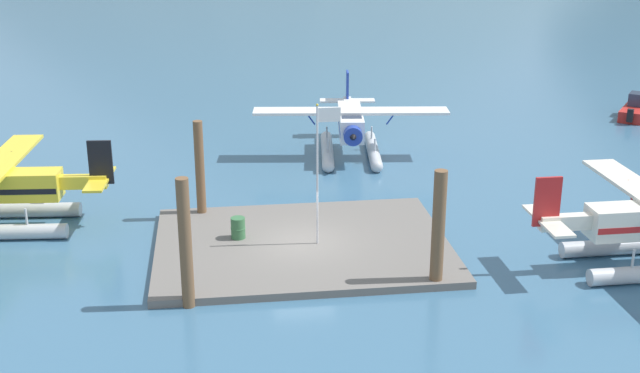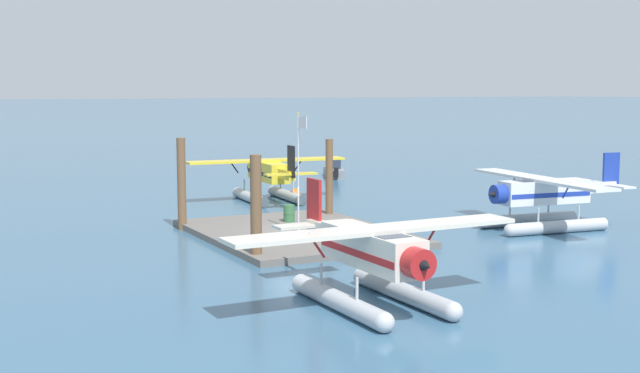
# 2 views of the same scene
# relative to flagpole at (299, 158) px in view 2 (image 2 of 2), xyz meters

# --- Properties ---
(ground_plane) EXTENTS (1200.00, 1200.00, 0.00)m
(ground_plane) POSITION_rel_flagpole_xyz_m (-0.72, 0.19, -3.89)
(ground_plane) COLOR #38607F
(dock_platform) EXTENTS (11.71, 8.87, 0.30)m
(dock_platform) POSITION_rel_flagpole_xyz_m (-0.72, 0.19, -3.74)
(dock_platform) COLOR #66605B
(dock_platform) RESTS_ON ground
(piling_near_left) EXTENTS (0.44, 0.44, 4.70)m
(piling_near_left) POSITION_rel_flagpole_xyz_m (-5.17, -4.18, -1.54)
(piling_near_left) COLOR brown
(piling_near_left) RESTS_ON ground
(piling_near_right) EXTENTS (0.48, 0.48, 4.46)m
(piling_near_right) POSITION_rel_flagpole_xyz_m (3.73, -3.81, -1.66)
(piling_near_right) COLOR brown
(piling_near_right) RESTS_ON ground
(piling_far_left) EXTENTS (0.41, 0.41, 4.44)m
(piling_far_left) POSITION_rel_flagpole_xyz_m (-4.73, 4.11, -1.67)
(piling_far_left) COLOR brown
(piling_far_left) RESTS_ON ground
(flagpole) EXTENTS (0.95, 0.10, 5.74)m
(flagpole) POSITION_rel_flagpole_xyz_m (0.00, 0.00, 0.00)
(flagpole) COLOR silver
(flagpole) RESTS_ON dock_platform
(fuel_drum) EXTENTS (0.62, 0.62, 0.88)m
(fuel_drum) POSITION_rel_flagpole_xyz_m (-3.25, 0.96, -3.15)
(fuel_drum) COLOR #33663D
(fuel_drum) RESTS_ON dock_platform
(mooring_buoy) EXTENTS (0.69, 0.69, 0.69)m
(mooring_buoy) POSITION_rel_flagpole_xyz_m (-13.24, 6.09, -3.55)
(mooring_buoy) COLOR orange
(mooring_buoy) RESTS_ON ground
(seaplane_yellow_port_fwd) EXTENTS (7.97, 10.48, 3.84)m
(seaplane_yellow_port_fwd) POSITION_rel_flagpole_xyz_m (-13.01, 4.06, -2.32)
(seaplane_yellow_port_fwd) COLOR #B7BABF
(seaplane_yellow_port_fwd) RESTS_ON ground
(seaplane_cream_stbd_aft) EXTENTS (7.98, 10.41, 3.84)m
(seaplane_cream_stbd_aft) POSITION_rel_flagpole_xyz_m (12.14, -3.22, -2.32)
(seaplane_cream_stbd_aft) COLOR #B7BABF
(seaplane_cream_stbd_aft) RESTS_ON ground
(seaplane_white_bow_right) EXTENTS (10.49, 7.95, 3.84)m
(seaplane_white_bow_right) POSITION_rel_flagpole_xyz_m (3.25, 12.29, -2.32)
(seaplane_white_bow_right) COLOR #B7BABF
(seaplane_white_bow_right) RESTS_ON ground
(boat_grey_open_west) EXTENTS (4.57, 3.08, 1.50)m
(boat_grey_open_west) POSITION_rel_flagpole_xyz_m (-24.04, 14.75, -3.40)
(boat_grey_open_west) COLOR gray
(boat_grey_open_west) RESTS_ON ground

